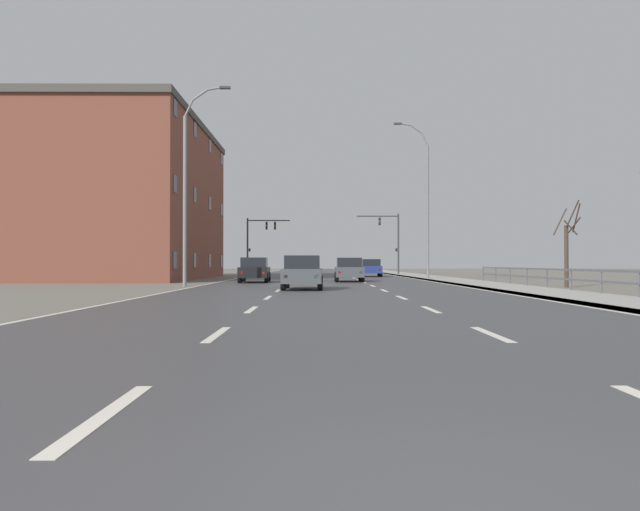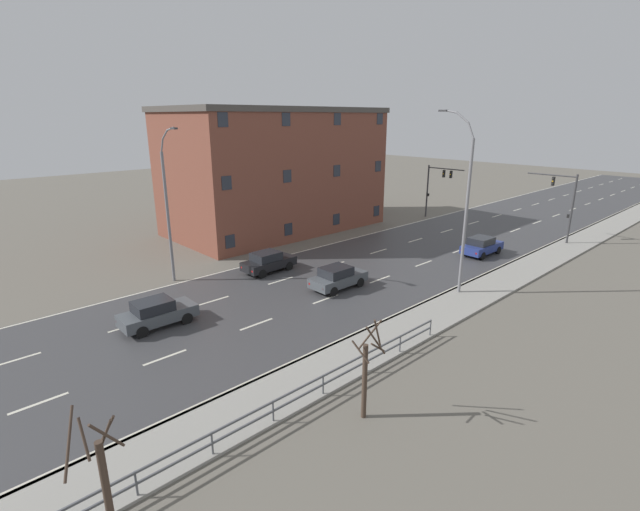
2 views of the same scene
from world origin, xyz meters
name	(u,v)px [view 1 (image 1 of 2)]	position (x,y,z in m)	size (l,w,h in m)	color
ground_plane	(324,278)	(0.00, 48.00, -0.06)	(160.00, 160.00, 0.12)	#666056
road_asphalt_strip	(323,275)	(0.00, 60.00, 0.01)	(14.00, 120.00, 0.03)	#3D3D3F
sidewalk_right	(403,274)	(8.43, 60.00, 0.06)	(3.00, 120.00, 0.12)	gray
guardrail	(601,277)	(9.85, 19.25, 0.71)	(0.07, 31.32, 1.00)	#515459
street_lamp_midground	(426,203)	(7.45, 41.54, 5.71)	(2.60, 0.24, 11.68)	slate
street_lamp_left_bank	(188,188)	(-7.44, 28.89, 5.20)	(2.49, 0.24, 10.63)	slate
traffic_signal_right	(391,235)	(7.17, 59.67, 4.12)	(4.43, 0.36, 6.37)	#38383A
traffic_signal_left	(258,236)	(-6.81, 60.36, 4.07)	(4.53, 0.36, 5.96)	#38383A
car_mid_centre	(303,272)	(-1.28, 24.88, 0.80)	(1.89, 4.13, 1.57)	#474C51
car_far_left	(371,268)	(4.22, 50.78, 0.80)	(1.93, 4.15, 1.57)	navy
car_distant	(349,270)	(1.48, 36.33, 0.80)	(1.87, 4.12, 1.57)	#474C51
car_far_right	(255,270)	(-4.54, 34.98, 0.80)	(1.92, 4.15, 1.57)	black
brick_building	(130,201)	(-15.22, 44.10, 6.06)	(11.58, 21.33, 12.10)	brown
bare_tree_mid	(567,249)	(11.98, 27.29, 1.96)	(1.18, 1.19, 4.41)	#423328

